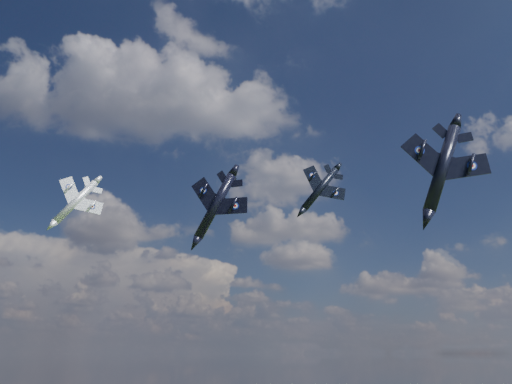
{
  "coord_description": "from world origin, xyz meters",
  "views": [
    {
      "loc": [
        -2.89,
        -64.62,
        58.59
      ],
      "look_at": [
        3.18,
        8.42,
        82.4
      ],
      "focal_mm": 35.0,
      "sensor_mm": 36.0,
      "label": 1
    }
  ],
  "objects_px": {
    "jet_high_navy": "(320,189)",
    "jet_left_silver": "(76,202)",
    "jet_right_navy": "(442,168)",
    "jet_lead_navy": "(215,206)"
  },
  "relations": [
    {
      "from": "jet_high_navy",
      "to": "jet_left_silver",
      "type": "distance_m",
      "value": 42.57
    },
    {
      "from": "jet_lead_navy",
      "to": "jet_right_navy",
      "type": "relative_size",
      "value": 0.86
    },
    {
      "from": "jet_left_silver",
      "to": "jet_high_navy",
      "type": "bearing_deg",
      "value": -8.41
    },
    {
      "from": "jet_lead_navy",
      "to": "jet_right_navy",
      "type": "distance_m",
      "value": 31.14
    },
    {
      "from": "jet_lead_navy",
      "to": "jet_left_silver",
      "type": "relative_size",
      "value": 1.13
    },
    {
      "from": "jet_lead_navy",
      "to": "jet_right_navy",
      "type": "height_order",
      "value": "jet_right_navy"
    },
    {
      "from": "jet_high_navy",
      "to": "jet_left_silver",
      "type": "relative_size",
      "value": 1.08
    },
    {
      "from": "jet_high_navy",
      "to": "jet_left_silver",
      "type": "height_order",
      "value": "jet_high_navy"
    },
    {
      "from": "jet_lead_navy",
      "to": "jet_high_navy",
      "type": "bearing_deg",
      "value": 61.06
    },
    {
      "from": "jet_right_navy",
      "to": "jet_lead_navy",
      "type": "bearing_deg",
      "value": 169.43
    }
  ]
}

